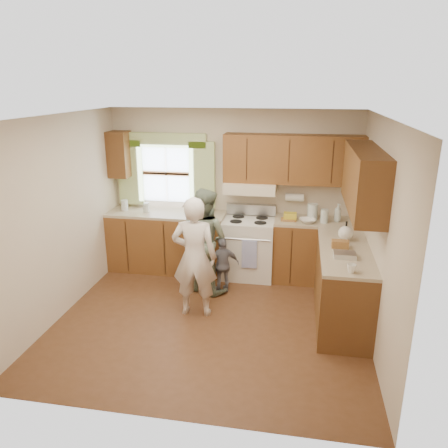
% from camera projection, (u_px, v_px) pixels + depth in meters
% --- Properties ---
extents(room, '(3.80, 3.80, 3.80)m').
position_uv_depth(room, '(210.00, 226.00, 5.12)').
color(room, '#512F19').
rests_on(room, ground).
extents(kitchen_fixtures, '(3.80, 2.25, 2.15)m').
position_uv_depth(kitchen_fixtures, '(268.00, 232.00, 6.15)').
color(kitchen_fixtures, '#4D2810').
rests_on(kitchen_fixtures, ground).
extents(stove, '(0.76, 0.67, 1.07)m').
position_uv_depth(stove, '(249.00, 247.00, 6.66)').
color(stove, silver).
rests_on(stove, ground).
extents(woman_left, '(0.59, 0.41, 1.56)m').
position_uv_depth(woman_left, '(194.00, 257.00, 5.44)').
color(woman_left, silver).
rests_on(woman_left, ground).
extents(woman_right, '(0.90, 0.82, 1.49)m').
position_uv_depth(woman_right, '(204.00, 240.00, 6.11)').
color(woman_right, '#284533').
rests_on(woman_right, ground).
extents(child, '(0.51, 0.38, 0.81)m').
position_uv_depth(child, '(223.00, 265.00, 6.14)').
color(child, gray).
rests_on(child, ground).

